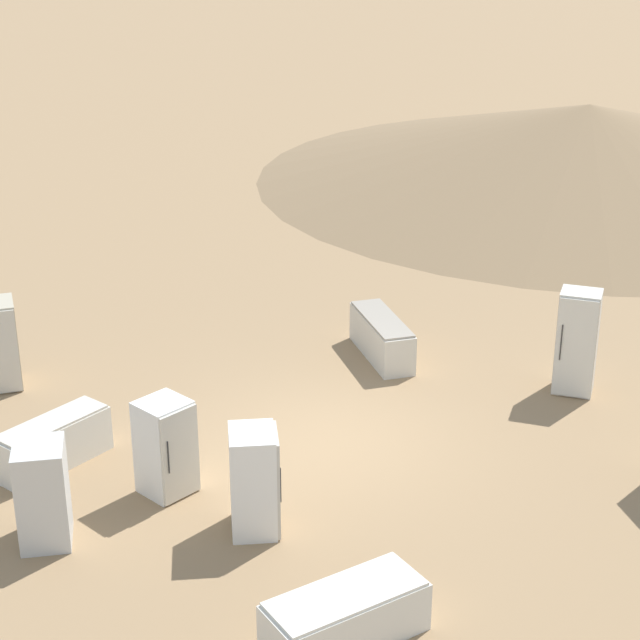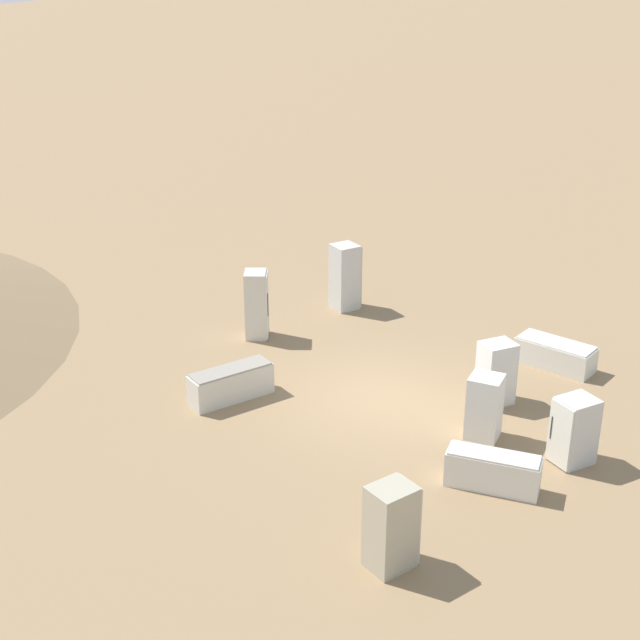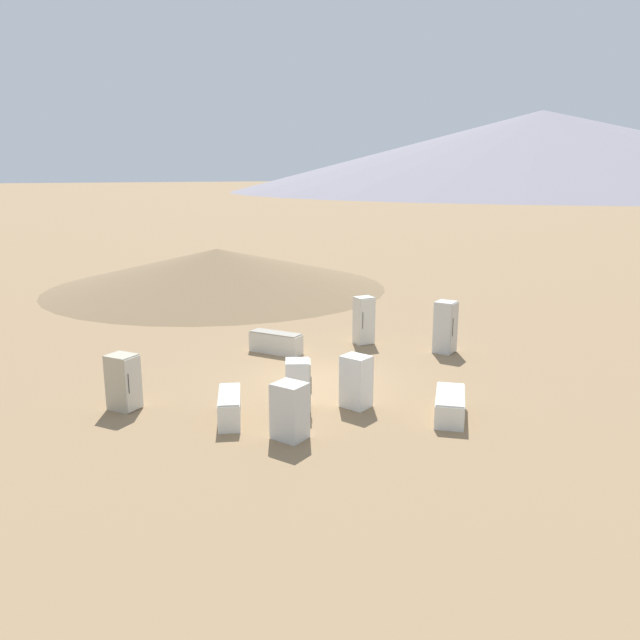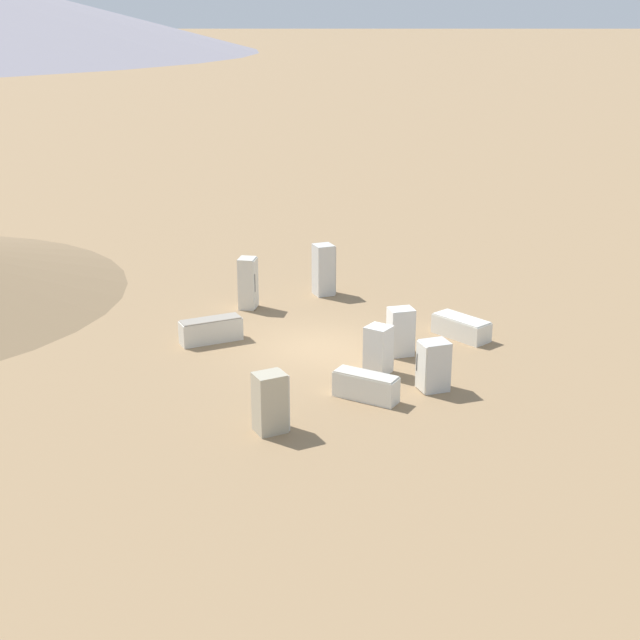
{
  "view_description": "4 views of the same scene",
  "coord_description": "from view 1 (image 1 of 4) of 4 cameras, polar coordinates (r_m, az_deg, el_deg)",
  "views": [
    {
      "loc": [
        -14.47,
        -2.19,
        8.06
      ],
      "look_at": [
        0.07,
        0.15,
        2.0
      ],
      "focal_mm": 60.0,
      "sensor_mm": 36.0,
      "label": 1
    },
    {
      "loc": [
        4.13,
        17.61,
        9.66
      ],
      "look_at": [
        1.17,
        -1.05,
        1.57
      ],
      "focal_mm": 50.0,
      "sensor_mm": 36.0,
      "label": 2
    },
    {
      "loc": [
        -15.13,
        11.04,
        6.29
      ],
      "look_at": [
        1.43,
        -1.07,
        1.49
      ],
      "focal_mm": 35.0,
      "sensor_mm": 36.0,
      "label": 3
    },
    {
      "loc": [
        -0.23,
        25.83,
        9.89
      ],
      "look_at": [
        -0.13,
        1.19,
        1.3
      ],
      "focal_mm": 50.0,
      "sensor_mm": 36.0,
      "label": 4
    }
  ],
  "objects": [
    {
      "name": "discarded_fridge_6",
      "position": [
        14.49,
        -14.57,
        -8.94
      ],
      "size": [
        0.94,
        0.85,
        1.41
      ],
      "rotation": [
        0.0,
        0.0,
        5.05
      ],
      "color": "silver",
      "rests_on": "ground_plane"
    },
    {
      "name": "dirt_mound",
      "position": [
        31.94,
        14.03,
        9.15
      ],
      "size": [
        18.97,
        18.97,
        2.21
      ],
      "color": "#7F6647",
      "rests_on": "ground_plane"
    },
    {
      "name": "discarded_fridge_3",
      "position": [
        14.27,
        -3.52,
        -8.58
      ],
      "size": [
        0.86,
        0.8,
        1.46
      ],
      "rotation": [
        0.0,
        0.0,
        3.41
      ],
      "color": "white",
      "rests_on": "ground_plane"
    },
    {
      "name": "discarded_fridge_8",
      "position": [
        16.37,
        -14.02,
        -6.38
      ],
      "size": [
        1.82,
        1.36,
        0.74
      ],
      "rotation": [
        0.0,
        0.0,
        4.2
      ],
      "color": "silver",
      "rests_on": "ground_plane"
    },
    {
      "name": "ground_plane",
      "position": [
        16.71,
        0.46,
        -6.46
      ],
      "size": [
        1000.0,
        1000.0,
        0.0
      ],
      "primitive_type": "plane",
      "color": "#937551"
    },
    {
      "name": "discarded_fridge_0",
      "position": [
        15.24,
        -8.23,
        -6.74
      ],
      "size": [
        0.91,
        0.92,
        1.41
      ],
      "rotation": [
        0.0,
        0.0,
        2.55
      ],
      "color": "white",
      "rests_on": "ground_plane"
    },
    {
      "name": "discarded_fridge_4",
      "position": [
        12.59,
        1.37,
        -15.53
      ],
      "size": [
        1.81,
        1.91,
        0.66
      ],
      "rotation": [
        0.0,
        0.0,
        0.72
      ],
      "color": "silver",
      "rests_on": "ground_plane"
    },
    {
      "name": "discarded_fridge_7",
      "position": [
        19.45,
        3.31,
        -0.93
      ],
      "size": [
        2.01,
        1.38,
        0.76
      ],
      "rotation": [
        0.0,
        0.0,
        2.02
      ],
      "color": "beige",
      "rests_on": "ground_plane"
    },
    {
      "name": "discarded_fridge_5",
      "position": [
        18.4,
        13.54,
        -1.16
      ],
      "size": [
        0.69,
        0.74,
        1.81
      ],
      "rotation": [
        0.0,
        0.0,
        1.41
      ],
      "color": "beige",
      "rests_on": "ground_plane"
    }
  ]
}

